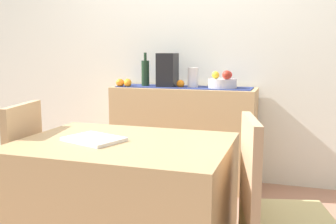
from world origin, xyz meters
The scene contains 17 objects.
room_wall_rear centered at (0.00, 1.18, 1.35)m, with size 6.40×0.06×2.70m, color silver.
sideboard_console centered at (-0.05, 0.92, 0.44)m, with size 1.27×0.42×0.88m, color tan.
table_runner centered at (-0.05, 0.92, 0.89)m, with size 1.19×0.32×0.01m, color navy.
fruit_bowl centered at (0.30, 0.92, 0.93)m, with size 0.25×0.25×0.08m, color silver.
apple_center centered at (0.34, 0.94, 1.00)m, with size 0.07×0.07×0.07m, color red.
apple_front centered at (0.34, 0.86, 1.00)m, with size 0.08×0.08×0.08m, color #A72C1F.
apple_upper centered at (0.24, 0.92, 1.00)m, with size 0.06×0.06×0.06m, color gold.
wine_bottle centered at (-0.41, 0.92, 1.01)m, with size 0.07×0.07×0.31m.
coffee_maker centered at (-0.20, 0.92, 1.03)m, with size 0.16×0.18×0.30m, color black.
ceramic_vase centered at (0.04, 0.92, 0.97)m, with size 0.09×0.09×0.18m, color silver.
orange_loose_end centered at (-0.61, 0.81, 0.92)m, with size 0.07×0.07×0.07m, color orange.
orange_loose_near_bowl centered at (-0.07, 0.89, 0.92)m, with size 0.07×0.07×0.07m, color orange.
orange_loose_mid centered at (-0.57, 0.89, 0.92)m, with size 0.07×0.07×0.07m, color orange.
orange_loose_far centered at (-0.54, 0.81, 0.92)m, with size 0.07×0.07×0.07m, color orange.
dining_table centered at (0.05, -0.58, 0.37)m, with size 1.07×0.78×0.74m, color tan.
open_book centered at (-0.10, -0.62, 0.75)m, with size 0.28×0.21×0.02m, color white.
chair_near_window centered at (-0.75, -0.58, 0.27)m, with size 0.47×0.47×0.90m.
Camera 1 is at (0.84, -2.31, 1.19)m, focal length 40.52 mm.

